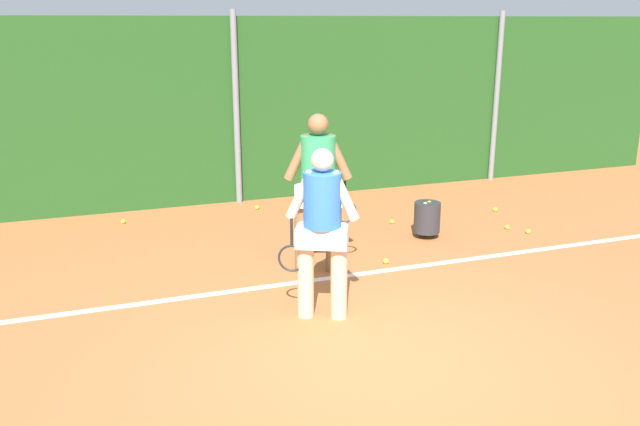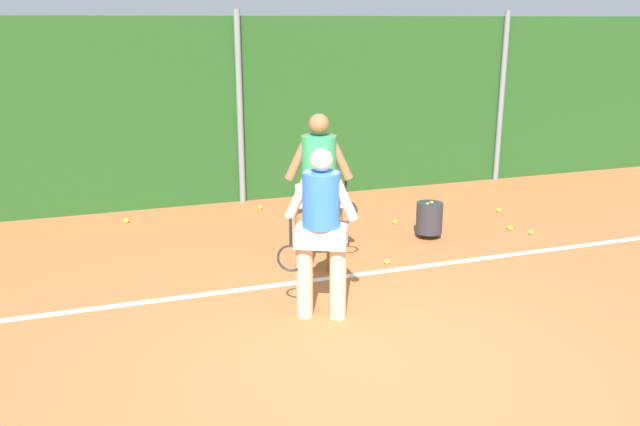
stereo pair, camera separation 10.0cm
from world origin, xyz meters
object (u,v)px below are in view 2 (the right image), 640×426
at_px(player_midcourt, 319,185).
at_px(tennis_ball_8, 499,210).
at_px(player_foreground_near, 321,225).
at_px(tennis_ball_5, 395,222).
at_px(tennis_ball_1, 387,262).
at_px(tennis_ball_11, 531,232).
at_px(tennis_ball_3, 510,228).
at_px(ball_hopper, 429,218).
at_px(tennis_ball_7, 260,207).
at_px(tennis_ball_6, 127,221).

height_order(player_midcourt, tennis_ball_8, player_midcourt).
bearing_deg(player_foreground_near, tennis_ball_5, -101.99).
relative_size(tennis_ball_5, tennis_ball_8, 1.00).
xyz_separation_m(tennis_ball_1, tennis_ball_11, (2.39, 0.41, 0.00)).
bearing_deg(tennis_ball_1, tennis_ball_8, 30.28).
bearing_deg(tennis_ball_3, tennis_ball_5, 150.95).
distance_m(ball_hopper, tennis_ball_1, 1.25).
height_order(ball_hopper, tennis_ball_5, ball_hopper).
distance_m(tennis_ball_3, tennis_ball_8, 0.92).
bearing_deg(tennis_ball_7, tennis_ball_8, -21.46).
bearing_deg(tennis_ball_3, ball_hopper, 176.80).
relative_size(player_midcourt, tennis_ball_1, 28.52).
xyz_separation_m(tennis_ball_3, tennis_ball_6, (-5.17, 2.15, 0.00)).
relative_size(tennis_ball_7, tennis_ball_8, 1.00).
height_order(ball_hopper, tennis_ball_6, ball_hopper).
bearing_deg(tennis_ball_3, player_foreground_near, -152.48).
height_order(tennis_ball_5, tennis_ball_6, same).
relative_size(tennis_ball_1, tennis_ball_11, 1.00).
bearing_deg(tennis_ball_7, tennis_ball_6, -178.12).
relative_size(tennis_ball_1, tennis_ball_3, 1.00).
height_order(player_foreground_near, tennis_ball_1, player_foreground_near).
bearing_deg(player_foreground_near, ball_hopper, -113.51).
bearing_deg(tennis_ball_6, tennis_ball_8, -13.26).
distance_m(tennis_ball_6, tennis_ball_11, 5.85).
bearing_deg(ball_hopper, tennis_ball_7, 130.77).
relative_size(player_foreground_near, tennis_ball_3, 26.12).
distance_m(player_midcourt, tennis_ball_6, 3.61).
bearing_deg(tennis_ball_5, tennis_ball_6, 160.10).
distance_m(player_foreground_near, tennis_ball_7, 4.16).
bearing_deg(tennis_ball_1, player_foreground_near, -137.67).
xyz_separation_m(player_midcourt, tennis_ball_1, (0.86, -0.06, -1.02)).
relative_size(player_foreground_near, tennis_ball_7, 26.12).
distance_m(ball_hopper, tennis_ball_5, 0.79).
bearing_deg(player_midcourt, player_foreground_near, -91.70).
relative_size(player_foreground_near, tennis_ball_8, 26.12).
height_order(player_foreground_near, tennis_ball_7, player_foreground_near).
bearing_deg(tennis_ball_8, tennis_ball_5, -178.55).
bearing_deg(tennis_ball_3, tennis_ball_8, 66.45).
bearing_deg(player_foreground_near, tennis_ball_6, -40.99).
xyz_separation_m(player_foreground_near, ball_hopper, (2.22, 1.89, -0.67)).
xyz_separation_m(player_foreground_near, player_midcourt, (0.39, 1.20, 0.09)).
xyz_separation_m(ball_hopper, tennis_ball_11, (1.43, -0.34, -0.26)).
relative_size(player_foreground_near, tennis_ball_1, 26.12).
relative_size(player_midcourt, tennis_ball_7, 28.52).
relative_size(ball_hopper, tennis_ball_6, 7.78).
bearing_deg(tennis_ball_8, player_foreground_near, -145.38).
bearing_deg(player_midcourt, tennis_ball_8, 39.29).
bearing_deg(player_foreground_near, tennis_ball_8, -119.30).
height_order(tennis_ball_7, tennis_ball_11, same).
bearing_deg(player_foreground_near, player_midcourt, -82.02).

